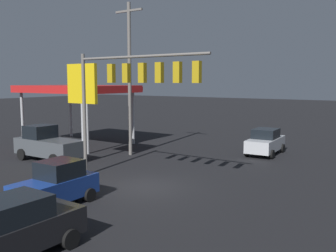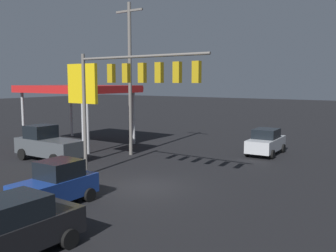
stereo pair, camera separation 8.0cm
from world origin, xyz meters
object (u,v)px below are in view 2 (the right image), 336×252
(price_sign, at_px, (83,89))
(pickup_parked, at_px, (48,144))
(fire_hydrant, at_px, (46,172))
(sedan_far, at_px, (12,228))
(hatchback_crossing, at_px, (56,184))
(traffic_signal_assembly, at_px, (133,81))
(sedan_waiting, at_px, (266,142))
(utility_pole, at_px, (130,76))

(price_sign, relative_size, pickup_parked, 1.26)
(pickup_parked, bearing_deg, fire_hydrant, 140.03)
(sedan_far, relative_size, fire_hydrant, 5.02)
(pickup_parked, xyz_separation_m, hatchback_crossing, (-8.18, 5.95, -0.16))
(traffic_signal_assembly, xyz_separation_m, hatchback_crossing, (0.66, 4.56, -4.49))
(sedan_far, xyz_separation_m, hatchback_crossing, (2.95, -4.04, -0.00))
(sedan_waiting, relative_size, fire_hydrant, 5.09)
(pickup_parked, relative_size, fire_hydrant, 5.93)
(traffic_signal_assembly, bearing_deg, fire_hydrant, 24.46)
(price_sign, xyz_separation_m, sedan_waiting, (-9.07, -9.71, -3.97))
(traffic_signal_assembly, height_order, utility_pole, utility_pole)
(utility_pole, height_order, price_sign, utility_pole)
(price_sign, distance_m, hatchback_crossing, 9.60)
(utility_pole, height_order, sedan_far, utility_pole)
(utility_pole, relative_size, hatchback_crossing, 2.88)
(fire_hydrant, bearing_deg, sedan_far, 136.69)
(traffic_signal_assembly, relative_size, price_sign, 1.25)
(sedan_far, bearing_deg, utility_pole, -152.03)
(hatchback_crossing, bearing_deg, fire_hydrant, -123.28)
(utility_pole, relative_size, sedan_waiting, 2.47)
(sedan_waiting, distance_m, pickup_parked, 15.79)
(price_sign, xyz_separation_m, pickup_parked, (2.67, 0.84, -3.81))
(sedan_far, bearing_deg, traffic_signal_assembly, -164.57)
(traffic_signal_assembly, bearing_deg, sedan_waiting, -103.67)
(price_sign, height_order, fire_hydrant, price_sign)
(price_sign, bearing_deg, pickup_parked, 17.43)
(pickup_parked, bearing_deg, traffic_signal_assembly, 170.57)
(traffic_signal_assembly, height_order, hatchback_crossing, traffic_signal_assembly)
(sedan_waiting, relative_size, pickup_parked, 0.86)
(utility_pole, distance_m, price_sign, 4.06)
(price_sign, relative_size, sedan_far, 1.49)
(price_sign, xyz_separation_m, fire_hydrant, (-1.56, 4.33, -4.48))
(sedan_far, bearing_deg, pickup_parked, -131.39)
(fire_hydrant, bearing_deg, hatchback_crossing, 148.03)
(price_sign, bearing_deg, fire_hydrant, 109.82)
(sedan_waiting, bearing_deg, traffic_signal_assembly, -16.48)
(price_sign, xyz_separation_m, sedan_far, (-8.45, 10.83, -3.97))
(sedan_waiting, xyz_separation_m, hatchback_crossing, (3.57, 16.50, -0.00))
(utility_pole, bearing_deg, sedan_waiting, -144.76)
(hatchback_crossing, height_order, fire_hydrant, hatchback_crossing)
(sedan_far, height_order, fire_hydrant, sedan_far)
(traffic_signal_assembly, height_order, sedan_far, traffic_signal_assembly)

